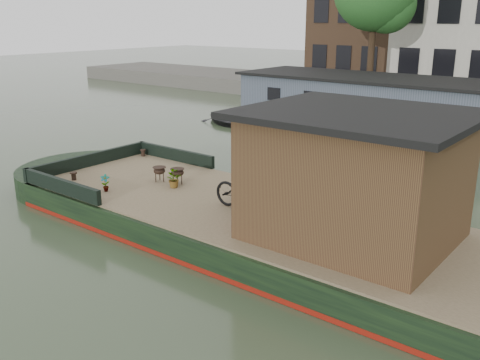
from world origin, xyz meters
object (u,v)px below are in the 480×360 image
Objects in this scene: brazier_front at (160,174)px; dinghy at (228,117)px; potted_plant_a at (105,183)px; cabin at (355,175)px; brazier_rear at (177,176)px; bicycle at (247,192)px.

brazier_front is 11.18m from dinghy.
dinghy is at bearing 115.60° from potted_plant_a.
cabin is 9.42× the size of potted_plant_a.
brazier_front is at bearing -164.84° from brazier_rear.
brazier_rear reaches higher than dinghy.
cabin is 5.10m from brazier_rear.
potted_plant_a is 1.06× the size of brazier_rear.
brazier_front is at bearing 73.13° from potted_plant_a.
potted_plant_a is at bearing 105.78° from bicycle.
potted_plant_a is 1.11× the size of brazier_front.
cabin is 1.38× the size of dinghy.
brazier_front is (0.42, 1.38, -0.02)m from potted_plant_a.
brazier_rear is (0.92, 1.52, -0.01)m from potted_plant_a.
bicycle reaches higher than dinghy.
bicycle is 4.20× the size of brazier_rear.
bicycle is at bearing 16.65° from potted_plant_a.
bicycle is 3.66m from potted_plant_a.
cabin reaches higher than dinghy.
brazier_rear is at bearing 78.75° from bicycle.
potted_plant_a is 1.44m from brazier_front.
potted_plant_a is at bearing -121.36° from brazier_rear.
brazier_rear is at bearing 15.16° from brazier_front.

